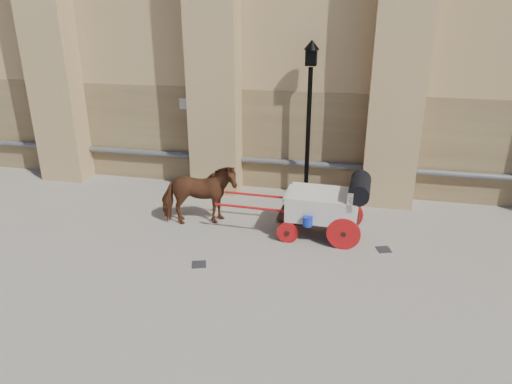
# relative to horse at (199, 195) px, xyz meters

# --- Properties ---
(ground) EXTENTS (90.00, 90.00, 0.00)m
(ground) POSITION_rel_horse_xyz_m (0.79, -1.18, -0.81)
(ground) COLOR gray
(ground) RESTS_ON ground
(horse) EXTENTS (2.10, 1.44, 1.62)m
(horse) POSITION_rel_horse_xyz_m (0.00, 0.00, 0.00)
(horse) COLOR #572D1A
(horse) RESTS_ON ground
(carriage) EXTENTS (3.75, 1.34, 1.63)m
(carriage) POSITION_rel_horse_xyz_m (3.28, -0.03, 0.06)
(carriage) COLOR black
(carriage) RESTS_ON ground
(street_lamp) EXTENTS (0.42, 0.42, 4.47)m
(street_lamp) POSITION_rel_horse_xyz_m (2.50, 2.31, 1.58)
(street_lamp) COLOR black
(street_lamp) RESTS_ON ground
(drain_grate_near) EXTENTS (0.40, 0.40, 0.01)m
(drain_grate_near) POSITION_rel_horse_xyz_m (0.60, -1.98, -0.81)
(drain_grate_near) COLOR black
(drain_grate_near) RESTS_ON ground
(drain_grate_far) EXTENTS (0.40, 0.40, 0.01)m
(drain_grate_far) POSITION_rel_horse_xyz_m (4.67, -0.44, -0.81)
(drain_grate_far) COLOR black
(drain_grate_far) RESTS_ON ground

